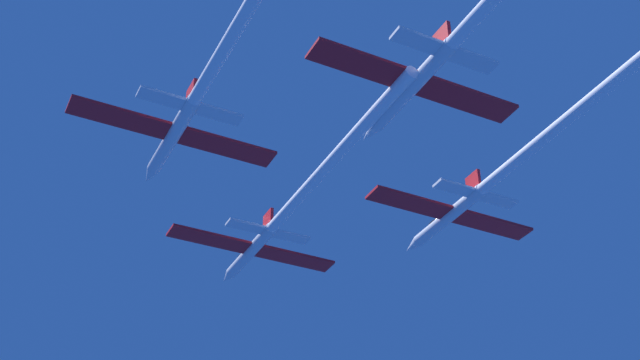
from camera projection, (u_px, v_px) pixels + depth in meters
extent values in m
cylinder|color=white|center=(251.00, 251.00, 72.44)|extent=(1.00, 9.10, 1.00)
cone|color=white|center=(227.00, 277.00, 76.60)|extent=(0.98, 2.00, 0.98)
ellipsoid|color=black|center=(242.00, 257.00, 74.18)|extent=(0.70, 1.82, 0.50)
cube|color=red|center=(209.00, 239.00, 70.63)|extent=(6.92, 2.00, 0.22)
cube|color=red|center=(295.00, 259.00, 73.58)|extent=(6.92, 2.00, 0.22)
cube|color=red|center=(268.00, 220.00, 70.39)|extent=(0.26, 1.64, 1.46)
cube|color=white|center=(245.00, 226.00, 68.81)|extent=(3.11, 1.20, 0.22)
cube|color=white|center=(291.00, 237.00, 70.35)|extent=(3.11, 1.20, 0.22)
cylinder|color=white|center=(333.00, 160.00, 60.85)|extent=(0.90, 21.83, 0.90)
cylinder|color=white|center=(173.00, 136.00, 59.29)|extent=(1.00, 9.10, 1.00)
cone|color=white|center=(150.00, 175.00, 63.45)|extent=(0.98, 2.00, 0.98)
ellipsoid|color=black|center=(165.00, 146.00, 61.02)|extent=(0.70, 1.82, 0.50)
cube|color=red|center=(119.00, 118.00, 57.47)|extent=(6.92, 2.00, 0.22)
cube|color=red|center=(228.00, 147.00, 60.42)|extent=(6.92, 2.00, 0.22)
cube|color=red|center=(191.00, 93.00, 57.23)|extent=(0.26, 1.64, 1.46)
cube|color=white|center=(161.00, 98.00, 55.66)|extent=(3.11, 1.20, 0.22)
cube|color=white|center=(219.00, 115.00, 57.19)|extent=(3.11, 1.20, 0.22)
cylinder|color=white|center=(449.00, 217.00, 68.03)|extent=(1.00, 9.10, 1.00)
cone|color=white|center=(412.00, 246.00, 72.19)|extent=(0.98, 2.00, 0.98)
ellipsoid|color=black|center=(435.00, 223.00, 69.77)|extent=(0.70, 1.82, 0.50)
cube|color=red|center=(410.00, 203.00, 66.22)|extent=(6.92, 2.00, 0.22)
cube|color=red|center=(492.00, 225.00, 69.17)|extent=(6.92, 2.00, 0.22)
cube|color=red|center=(473.00, 182.00, 65.98)|extent=(0.26, 1.64, 1.46)
cube|color=white|center=(454.00, 188.00, 64.40)|extent=(3.11, 1.20, 0.22)
cube|color=white|center=(498.00, 200.00, 65.94)|extent=(3.11, 1.20, 0.22)
cylinder|color=white|center=(576.00, 113.00, 56.58)|extent=(0.90, 21.47, 0.90)
cylinder|color=white|center=(412.00, 87.00, 54.25)|extent=(1.00, 9.10, 1.00)
cone|color=white|center=(370.00, 133.00, 58.41)|extent=(0.98, 2.00, 0.98)
ellipsoid|color=black|center=(396.00, 99.00, 55.98)|extent=(0.70, 1.82, 0.50)
cube|color=red|center=(362.00, 64.00, 52.43)|extent=(6.92, 2.00, 0.22)
cube|color=red|center=(467.00, 100.00, 55.38)|extent=(6.92, 2.00, 0.22)
cube|color=red|center=(442.00, 38.00, 52.19)|extent=(0.26, 1.64, 1.46)
cube|color=white|center=(416.00, 41.00, 50.62)|extent=(3.11, 1.20, 0.22)
cube|color=white|center=(473.00, 61.00, 52.15)|extent=(3.11, 1.20, 0.22)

